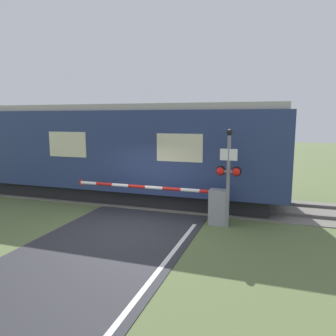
# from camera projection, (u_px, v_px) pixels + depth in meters

# --- Properties ---
(ground_plane) EXTENTS (80.00, 80.00, 0.00)m
(ground_plane) POSITION_uv_depth(u_px,v_px,m) (129.00, 229.00, 10.08)
(ground_plane) COLOR #5B6B3D
(track_bed) EXTENTS (36.00, 3.20, 0.13)m
(track_bed) POSITION_uv_depth(u_px,v_px,m) (167.00, 200.00, 13.49)
(track_bed) COLOR slate
(track_bed) RESTS_ON ground_plane
(train) EXTENTS (16.58, 3.18, 3.90)m
(train) POSITION_uv_depth(u_px,v_px,m) (90.00, 150.00, 14.31)
(train) COLOR black
(train) RESTS_ON ground_plane
(crossing_barrier) EXTENTS (5.44, 0.44, 1.15)m
(crossing_barrier) POSITION_uv_depth(u_px,v_px,m) (205.00, 203.00, 10.56)
(crossing_barrier) COLOR gray
(crossing_barrier) RESTS_ON ground_plane
(signal_post) EXTENTS (0.78, 0.26, 3.05)m
(signal_post) POSITION_uv_depth(u_px,v_px,m) (228.00, 172.00, 9.96)
(signal_post) COLOR gray
(signal_post) RESTS_ON ground_plane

